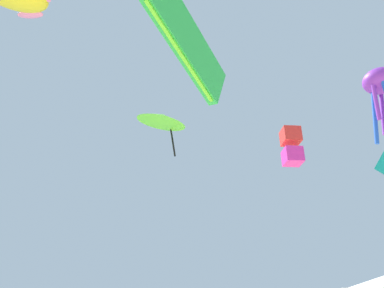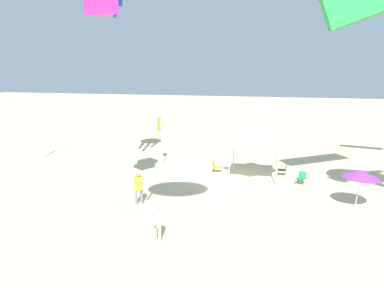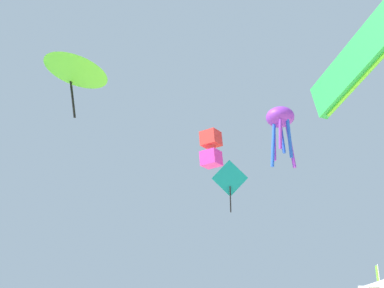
% 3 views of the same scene
% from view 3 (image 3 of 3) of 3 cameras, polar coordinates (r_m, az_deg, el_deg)
% --- Properties ---
extents(banner_flag, '(0.36, 0.06, 3.74)m').
position_cam_3_polar(banner_flag, '(30.19, 24.59, -17.70)').
color(banner_flag, silver).
rests_on(banner_flag, ground).
extents(kite_octopus_purple, '(2.10, 2.10, 4.66)m').
position_cam_3_polar(kite_octopus_purple, '(31.50, 12.12, 3.23)').
color(kite_octopus_purple, purple).
extents(kite_delta_lime, '(4.75, 4.79, 3.38)m').
position_cam_3_polar(kite_delta_lime, '(25.42, -15.53, 10.29)').
color(kite_delta_lime, '#66D82D').
extents(kite_box_red, '(1.65, 1.67, 2.50)m').
position_cam_3_polar(kite_box_red, '(27.75, 2.64, -0.65)').
color(kite_box_red, red).
extents(kite_diamond_teal, '(0.69, 3.28, 4.66)m').
position_cam_3_polar(kite_diamond_teal, '(37.01, 5.26, -4.99)').
color(kite_diamond_teal, teal).
extents(kite_parafoil_green, '(5.76, 1.97, 3.52)m').
position_cam_3_polar(kite_parafoil_green, '(17.38, 22.32, 11.15)').
color(kite_parafoil_green, green).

